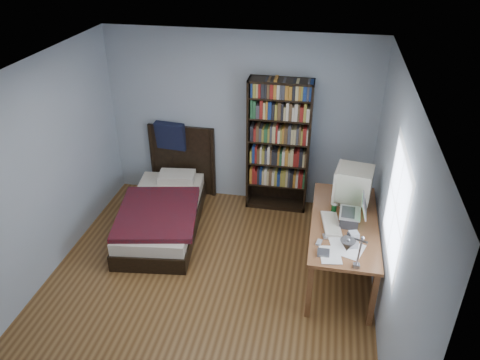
# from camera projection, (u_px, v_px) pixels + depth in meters

# --- Properties ---
(room) EXTENTS (4.20, 4.24, 2.50)m
(room) POSITION_uv_depth(u_px,v_px,m) (204.00, 197.00, 4.80)
(room) COLOR #58371A
(room) RESTS_ON ground
(desk) EXTENTS (0.75, 1.68, 0.73)m
(desk) POSITION_uv_depth(u_px,v_px,m) (342.00, 221.00, 5.88)
(desk) COLOR brown
(desk) RESTS_ON floor
(crt_monitor) EXTENTS (0.48, 0.44, 0.48)m
(crt_monitor) POSITION_uv_depth(u_px,v_px,m) (352.00, 184.00, 5.53)
(crt_monitor) COLOR beige
(crt_monitor) RESTS_ON desk
(laptop) EXTENTS (0.31, 0.32, 0.37)m
(laptop) POSITION_uv_depth(u_px,v_px,m) (351.00, 216.00, 5.24)
(laptop) COLOR #2D2D30
(laptop) RESTS_ON desk
(desk_lamp) EXTENTS (0.26, 0.57, 0.67)m
(desk_lamp) POSITION_uv_depth(u_px,v_px,m) (349.00, 247.00, 4.05)
(desk_lamp) COLOR #99999E
(desk_lamp) RESTS_ON desk
(keyboard) EXTENTS (0.25, 0.49, 0.04)m
(keyboard) POSITION_uv_depth(u_px,v_px,m) (331.00, 224.00, 5.26)
(keyboard) COLOR beige
(keyboard) RESTS_ON desk
(speaker) EXTENTS (0.12, 0.12, 0.19)m
(speaker) POSITION_uv_depth(u_px,v_px,m) (353.00, 240.00, 4.88)
(speaker) COLOR #939396
(speaker) RESTS_ON desk
(soda_can) EXTENTS (0.06, 0.06, 0.11)m
(soda_can) POSITION_uv_depth(u_px,v_px,m) (334.00, 209.00, 5.47)
(soda_can) COLOR #083A14
(soda_can) RESTS_ON desk
(mouse) EXTENTS (0.06, 0.10, 0.03)m
(mouse) POSITION_uv_depth(u_px,v_px,m) (345.00, 208.00, 5.54)
(mouse) COLOR silver
(mouse) RESTS_ON desk
(phone_silver) EXTENTS (0.06, 0.10, 0.02)m
(phone_silver) POSITION_uv_depth(u_px,v_px,m) (325.00, 237.00, 5.07)
(phone_silver) COLOR silver
(phone_silver) RESTS_ON desk
(phone_grey) EXTENTS (0.07, 0.11, 0.02)m
(phone_grey) POSITION_uv_depth(u_px,v_px,m) (319.00, 242.00, 4.98)
(phone_grey) COLOR #939396
(phone_grey) RESTS_ON desk
(external_drive) EXTENTS (0.12, 0.12, 0.03)m
(external_drive) POSITION_uv_depth(u_px,v_px,m) (323.00, 253.00, 4.82)
(external_drive) COLOR #939396
(external_drive) RESTS_ON desk
(bookshelf) EXTENTS (0.86, 0.30, 1.92)m
(bookshelf) POSITION_uv_depth(u_px,v_px,m) (278.00, 147.00, 6.51)
(bookshelf) COLOR black
(bookshelf) RESTS_ON floor
(bed) EXTENTS (1.22, 2.08, 1.16)m
(bed) POSITION_uv_depth(u_px,v_px,m) (164.00, 209.00, 6.42)
(bed) COLOR black
(bed) RESTS_ON floor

